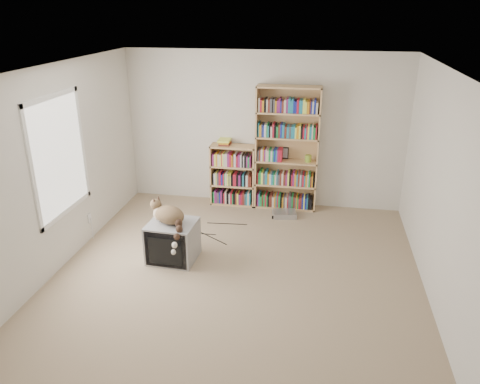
% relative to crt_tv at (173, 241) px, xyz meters
% --- Properties ---
extents(floor, '(4.50, 5.00, 0.01)m').
position_rel_crt_tv_xyz_m(floor, '(0.90, -0.37, -0.26)').
color(floor, tan).
rests_on(floor, ground).
extents(wall_back, '(4.50, 0.02, 2.50)m').
position_rel_crt_tv_xyz_m(wall_back, '(0.90, 2.13, 0.99)').
color(wall_back, silver).
rests_on(wall_back, floor).
extents(wall_front, '(4.50, 0.02, 2.50)m').
position_rel_crt_tv_xyz_m(wall_front, '(0.90, -2.87, 0.99)').
color(wall_front, silver).
rests_on(wall_front, floor).
extents(wall_left, '(0.02, 5.00, 2.50)m').
position_rel_crt_tv_xyz_m(wall_left, '(-1.35, -0.37, 0.99)').
color(wall_left, silver).
rests_on(wall_left, floor).
extents(wall_right, '(0.02, 5.00, 2.50)m').
position_rel_crt_tv_xyz_m(wall_right, '(3.15, -0.37, 0.99)').
color(wall_right, silver).
rests_on(wall_right, floor).
extents(ceiling, '(4.50, 5.00, 0.02)m').
position_rel_crt_tv_xyz_m(ceiling, '(0.90, -0.37, 2.24)').
color(ceiling, white).
rests_on(ceiling, wall_back).
extents(window, '(0.02, 1.22, 1.52)m').
position_rel_crt_tv_xyz_m(window, '(-1.34, -0.17, 1.14)').
color(window, white).
rests_on(window, wall_left).
extents(crt_tv, '(0.63, 0.58, 0.52)m').
position_rel_crt_tv_xyz_m(crt_tv, '(0.00, 0.00, 0.00)').
color(crt_tv, gray).
rests_on(crt_tv, floor).
extents(cat, '(0.59, 0.63, 0.52)m').
position_rel_crt_tv_xyz_m(cat, '(-0.00, -0.07, 0.35)').
color(cat, '#392817').
rests_on(cat, crt_tv).
extents(bookcase_tall, '(1.00, 0.30, 1.99)m').
position_rel_crt_tv_xyz_m(bookcase_tall, '(1.30, 1.99, 0.68)').
color(bookcase_tall, tan).
rests_on(bookcase_tall, floor).
extents(bookcase_short, '(0.74, 0.30, 1.01)m').
position_rel_crt_tv_xyz_m(bookcase_short, '(0.43, 1.98, 0.21)').
color(bookcase_short, tan).
rests_on(bookcase_short, floor).
extents(book_stack, '(0.21, 0.27, 0.09)m').
position_rel_crt_tv_xyz_m(book_stack, '(0.29, 2.00, 0.80)').
color(book_stack, '#AA162B').
rests_on(book_stack, bookcase_short).
extents(green_mug, '(0.10, 0.10, 0.11)m').
position_rel_crt_tv_xyz_m(green_mug, '(1.64, 1.97, 0.61)').
color(green_mug, olive).
rests_on(green_mug, bookcase_tall).
extents(framed_print, '(0.14, 0.05, 0.19)m').
position_rel_crt_tv_xyz_m(framed_print, '(1.25, 2.07, 0.65)').
color(framed_print, black).
rests_on(framed_print, bookcase_tall).
extents(dvd_player, '(0.41, 0.33, 0.08)m').
position_rel_crt_tv_xyz_m(dvd_player, '(1.33, 1.58, -0.22)').
color(dvd_player, '#A0A0A5').
rests_on(dvd_player, floor).
extents(wall_outlet, '(0.01, 0.08, 0.13)m').
position_rel_crt_tv_xyz_m(wall_outlet, '(-1.34, 0.34, 0.06)').
color(wall_outlet, silver).
rests_on(wall_outlet, wall_left).
extents(floor_cables, '(1.20, 0.70, 0.01)m').
position_rel_crt_tv_xyz_m(floor_cables, '(0.65, 0.88, -0.26)').
color(floor_cables, black).
rests_on(floor_cables, floor).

